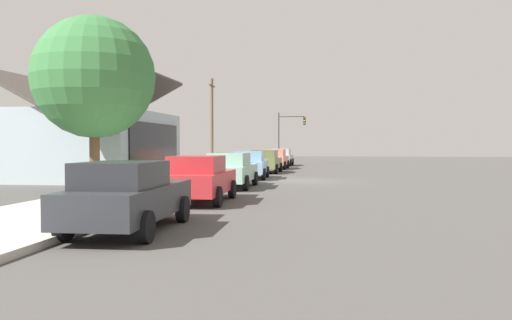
% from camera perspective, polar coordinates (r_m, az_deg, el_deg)
% --- Properties ---
extents(ground_plane, '(120.00, 120.00, 0.00)m').
position_cam_1_polar(ground_plane, '(28.74, 4.56, -2.25)').
color(ground_plane, '#4C4947').
extents(sidewalk_curb, '(60.00, 4.20, 0.16)m').
position_cam_1_polar(sidewalk_curb, '(29.63, -6.31, -1.98)').
color(sidewalk_curb, beige).
rests_on(sidewalk_curb, ground).
extents(car_charcoal, '(4.75, 2.03, 1.59)m').
position_cam_1_polar(car_charcoal, '(12.23, -13.67, -3.76)').
color(car_charcoal, '#2D3035').
rests_on(car_charcoal, ground).
extents(car_cherry, '(4.59, 2.07, 1.59)m').
position_cam_1_polar(car_cherry, '(17.96, -6.14, -2.00)').
color(car_cherry, red).
rests_on(car_cherry, ground).
extents(car_seafoam, '(4.89, 2.05, 1.59)m').
position_cam_1_polar(car_seafoam, '(23.92, -2.73, -1.07)').
color(car_seafoam, '#9ED1BC').
rests_on(car_seafoam, ground).
extents(car_skyblue, '(4.39, 2.14, 1.59)m').
position_cam_1_polar(car_skyblue, '(30.23, -0.65, -0.50)').
color(car_skyblue, '#8CB7E0').
rests_on(car_skyblue, ground).
extents(car_olive, '(4.85, 2.06, 1.59)m').
position_cam_1_polar(car_olive, '(36.65, 1.01, -0.12)').
color(car_olive, olive).
rests_on(car_olive, ground).
extents(car_coral, '(4.62, 1.99, 1.59)m').
position_cam_1_polar(car_coral, '(42.54, 2.10, 0.13)').
color(car_coral, '#EA8C75').
rests_on(car_coral, ground).
extents(car_silver, '(4.42, 2.08, 1.59)m').
position_cam_1_polar(car_silver, '(48.90, 2.76, 0.33)').
color(car_silver, silver).
rests_on(car_silver, ground).
extents(storefront_building, '(10.34, 8.17, 6.03)m').
position_cam_1_polar(storefront_building, '(31.73, -17.58, 1.76)').
color(storefront_building, '#ADBCC6').
rests_on(storefront_building, ground).
extents(shade_tree, '(5.28, 5.28, 7.52)m').
position_cam_1_polar(shade_tree, '(24.14, -17.13, 8.51)').
color(shade_tree, brown).
rests_on(shade_tree, ground).
extents(traffic_light_main, '(0.37, 2.79, 5.20)m').
position_cam_1_polar(traffic_light_main, '(53.48, 3.60, 3.31)').
color(traffic_light_main, '#383833').
rests_on(traffic_light_main, ground).
extents(utility_pole_wooden, '(1.80, 0.24, 7.50)m').
position_cam_1_polar(utility_pole_wooden, '(44.45, -4.79, 4.20)').
color(utility_pole_wooden, brown).
rests_on(utility_pole_wooden, ground).
extents(fire_hydrant_red, '(0.22, 0.22, 0.71)m').
position_cam_1_polar(fire_hydrant_red, '(20.35, -9.09, -2.48)').
color(fire_hydrant_red, red).
rests_on(fire_hydrant_red, sidewalk_curb).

